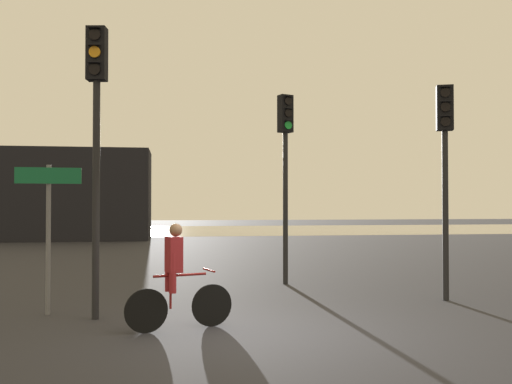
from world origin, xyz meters
TOP-DOWN VIEW (x-y plane):
  - ground_plane at (0.00, 0.00)m, footprint 120.00×120.00m
  - water_strip at (0.00, 33.56)m, footprint 80.00×16.00m
  - distant_building at (-8.41, 23.56)m, footprint 11.47×4.00m
  - traffic_light_center at (1.25, 5.20)m, footprint 0.38×0.40m
  - traffic_light_near_left at (-2.71, 1.58)m, footprint 0.35×0.37m
  - traffic_light_near_right at (3.95, 2.46)m, footprint 0.38×0.40m
  - direction_sign_post at (-3.58, 2.08)m, footprint 1.10×0.15m
  - cyclist at (-1.38, 0.55)m, footprint 1.64×0.66m

SIDE VIEW (x-z plane):
  - ground_plane at x=0.00m, z-range 0.00..0.00m
  - water_strip at x=0.00m, z-range 0.00..0.01m
  - cyclist at x=-1.38m, z-range 0.01..1.63m
  - direction_sign_post at x=-3.58m, z-range 0.40..3.00m
  - distant_building at x=-8.41m, z-range 0.00..4.83m
  - traffic_light_near_right at x=3.95m, z-range 0.84..5.13m
  - traffic_light_center at x=1.25m, z-range 0.88..5.42m
  - traffic_light_near_left at x=-2.71m, z-range 0.93..5.82m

